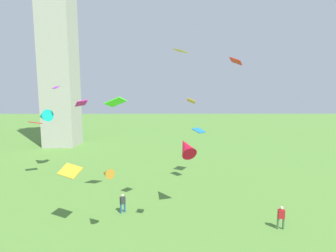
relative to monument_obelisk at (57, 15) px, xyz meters
name	(u,v)px	position (x,y,z in m)	size (l,w,h in m)	color
monument_obelisk	(57,15)	(0.00, 0.00, 0.00)	(5.70, 5.70, 48.26)	#B7B2A8
person_0	(123,202)	(16.29, -28.27, -23.21)	(0.49, 0.45, 1.63)	#235693
person_2	(281,216)	(28.51, -30.99, -23.12)	(0.55, 0.32, 1.78)	#51754C
kite_flying_0	(107,173)	(15.88, -31.89, -19.51)	(1.24, 1.26, 0.81)	#C08023
kite_flying_1	(199,130)	(23.59, -20.85, -18.18)	(1.52, 1.60, 0.47)	blue
kite_flying_2	(191,101)	(21.54, -32.84, -14.53)	(0.55, 0.84, 0.41)	#C7862E
kite_flying_3	(44,116)	(3.82, -15.28, -17.08)	(2.88, 2.70, 1.87)	#11BCB4
kite_flying_4	(115,102)	(15.33, -25.35, -14.88)	(2.06, 1.62, 1.04)	#4BE22F
kite_flying_5	(186,147)	(21.69, -27.23, -18.68)	(1.92, 2.52, 2.03)	red
kite_flying_6	(81,103)	(10.19, -19.30, -15.23)	(1.77, 2.03, 0.89)	#C91194
kite_flying_7	(181,51)	(21.05, -29.74, -11.01)	(1.22, 1.32, 0.29)	gold
kite_flying_8	(70,171)	(12.86, -30.49, -19.77)	(1.92, 1.56, 0.84)	gold
kite_flying_9	(236,61)	(27.10, -22.15, -10.84)	(1.63, 1.99, 0.75)	red
kite_flying_10	(56,87)	(6.27, -16.73, -13.39)	(1.10, 1.05, 0.31)	purple
kite_flying_11	(35,123)	(4.71, -19.23, -17.49)	(1.69, 1.56, 0.39)	red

